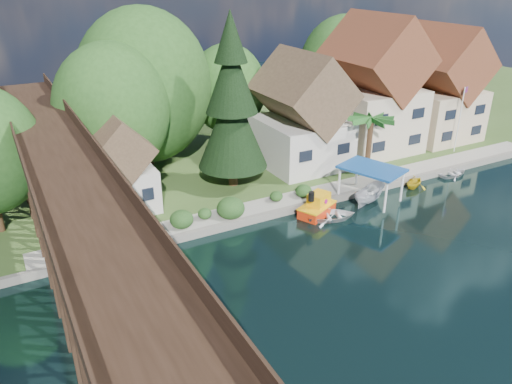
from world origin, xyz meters
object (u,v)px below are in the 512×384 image
shed (119,170)px  palm_tree (371,121)px  flagpole (461,112)px  boat_yellow (415,181)px  house_left (302,118)px  boat_white_b (454,172)px  tugboat (317,206)px  house_right (438,91)px  conifer (232,106)px  trestle_bridge (72,214)px  house_center (373,93)px  boat_canopy (370,188)px  boat_white_a (331,214)px

shed → palm_tree: 22.46m
flagpole → boat_yellow: size_ratio=2.71×
house_left → palm_tree: bearing=-51.9°
shed → boat_white_b: 31.04m
palm_tree → tugboat: (-8.37, -3.97, -4.89)m
shed → tugboat: bearing=-29.2°
house_right → shed: 36.08m
conifer → palm_tree: bearing=-17.0°
house_left → shed: house_left is taller
house_left → boat_white_b: 15.55m
tugboat → trestle_bridge: bearing=-174.9°
house_left → boat_yellow: (6.58, -8.92, -4.47)m
house_center → boat_white_b: (3.00, -9.13, -6.08)m
house_center → tugboat: 17.40m
house_left → flagpole: bearing=-16.1°
house_center → boat_white_b: bearing=-71.8°
boat_white_b → flagpole: bearing=-48.8°
house_center → house_right: bearing=-3.2°
house_left → conifer: (-8.09, -1.48, 2.55)m
boat_canopy → boat_yellow: boat_canopy is taller
tugboat → boat_white_a: tugboat is taller
conifer → house_left: bearing=10.4°
shed → palm_tree: bearing=-9.5°
palm_tree → boat_white_b: size_ratio=1.83×
house_right → flagpole: 5.12m
house_right → boat_white_b: size_ratio=3.89×
shed → tugboat: size_ratio=2.07×
trestle_bridge → palm_tree: trestle_bridge is taller
house_left → palm_tree: size_ratio=1.88×
trestle_bridge → boat_white_a: trestle_bridge is taller
flagpole → tugboat: (-20.71, -4.42, -3.97)m
trestle_bridge → boat_white_b: (35.00, 2.20, -5.02)m
house_center → boat_canopy: bearing=-129.3°
trestle_bridge → palm_tree: 27.66m
boat_yellow → flagpole: bearing=-86.7°
trestle_bridge → boat_white_a: bearing=1.4°
palm_tree → conifer: bearing=163.0°
flagpole → boat_canopy: 16.54m
boat_white_b → palm_tree: bearing=66.5°
shed → tugboat: (13.71, -7.67, -3.10)m
house_center → boat_canopy: 13.76m
palm_tree → boat_white_b: bearing=-23.4°
tugboat → house_left: bearing=64.9°
boat_yellow → boat_canopy: bearing=75.3°
boat_white_a → house_center: bearing=-30.6°
shed → boat_white_b: size_ratio=2.45×
flagpole → house_center: bearing=144.7°
house_center → palm_tree: house_center is taller
tugboat → flagpole: bearing=12.1°
boat_white_a → boat_yellow: boat_yellow is taller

